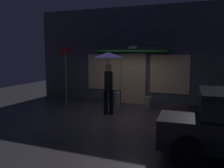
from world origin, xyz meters
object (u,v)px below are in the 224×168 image
Objects in this scene: street_sign_post at (66,72)px; sidewalk_bollard_2 at (148,103)px; person_with_umbrella at (108,67)px; sidewalk_bollard at (117,100)px.

street_sign_post reaches higher than sidewalk_bollard_2.
person_with_umbrella is at bearing -15.50° from street_sign_post.
sidewalk_bollard_2 is (1.20, 0.33, -0.09)m from sidewalk_bollard.
sidewalk_bollard is at bearing 11.64° from street_sign_post.
sidewalk_bollard is at bearing -164.74° from sidewalk_bollard_2.
street_sign_post reaches higher than sidewalk_bollard.
street_sign_post is 3.89× the size of sidewalk_bollard.
street_sign_post is 3.63m from sidewalk_bollard_2.
person_with_umbrella reaches higher than sidewalk_bollard.
street_sign_post is (-2.20, 0.61, -0.28)m from person_with_umbrella.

